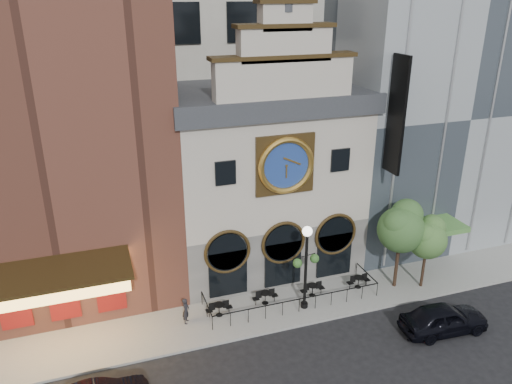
{
  "coord_description": "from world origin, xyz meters",
  "views": [
    {
      "loc": [
        -10.45,
        -21.55,
        17.92
      ],
      "look_at": [
        -1.08,
        6.0,
        6.18
      ],
      "focal_mm": 35.0,
      "sensor_mm": 36.0,
      "label": 1
    }
  ],
  "objects": [
    {
      "name": "car_right",
      "position": [
        7.05,
        -2.9,
        0.85
      ],
      "size": [
        5.11,
        2.32,
        1.7
      ],
      "primitive_type": "imported",
      "rotation": [
        0.0,
        0.0,
        1.51
      ],
      "color": "black",
      "rests_on": "ground"
    },
    {
      "name": "clock_building",
      "position": [
        0.0,
        7.82,
        6.69
      ],
      "size": [
        12.6,
        8.78,
        18.65
      ],
      "color": "#605E5B",
      "rests_on": "ground"
    },
    {
      "name": "sidewalk",
      "position": [
        0.0,
        2.5,
        0.07
      ],
      "size": [
        44.0,
        5.0,
        0.15
      ],
      "primitive_type": "cube",
      "color": "gray",
      "rests_on": "ground"
    },
    {
      "name": "bistro_3",
      "position": [
        4.67,
        2.42,
        0.61
      ],
      "size": [
        1.58,
        0.68,
        0.9
      ],
      "color": "black",
      "rests_on": "sidewalk"
    },
    {
      "name": "tree_right",
      "position": [
        8.67,
        1.29,
        3.7
      ],
      "size": [
        2.51,
        2.42,
        4.84
      ],
      "color": "#382619",
      "rests_on": "sidewalk"
    },
    {
      "name": "ground",
      "position": [
        0.0,
        0.0,
        0.0
      ],
      "size": [
        120.0,
        120.0,
        0.0
      ],
      "primitive_type": "plane",
      "color": "black",
      "rests_on": "ground"
    },
    {
      "name": "theater_building",
      "position": [
        -13.0,
        9.96,
        12.6
      ],
      "size": [
        14.0,
        15.6,
        25.0
      ],
      "color": "brown",
      "rests_on": "ground"
    },
    {
      "name": "cafe_railing",
      "position": [
        0.0,
        2.5,
        0.6
      ],
      "size": [
        10.6,
        2.6,
        0.9
      ],
      "primitive_type": null,
      "color": "black",
      "rests_on": "sidewalk"
    },
    {
      "name": "lamppost",
      "position": [
        0.5,
        1.56,
        3.49
      ],
      "size": [
        1.71,
        0.73,
        5.4
      ],
      "rotation": [
        0.0,
        0.0,
        0.16
      ],
      "color": "black",
      "rests_on": "sidewalk"
    },
    {
      "name": "bistro_0",
      "position": [
        -4.59,
        2.4,
        0.61
      ],
      "size": [
        1.58,
        0.68,
        0.9
      ],
      "color": "black",
      "rests_on": "sidewalk"
    },
    {
      "name": "retail_building",
      "position": [
        12.99,
        9.99,
        10.14
      ],
      "size": [
        14.0,
        14.4,
        20.0
      ],
      "color": "gray",
      "rests_on": "ground"
    },
    {
      "name": "bistro_1",
      "position": [
        -1.61,
        2.68,
        0.61
      ],
      "size": [
        1.58,
        0.68,
        0.9
      ],
      "color": "black",
      "rests_on": "sidewalk"
    },
    {
      "name": "pedestrian",
      "position": [
        -6.55,
        2.36,
        0.95
      ],
      "size": [
        0.59,
        0.69,
        1.6
      ],
      "primitive_type": "imported",
      "rotation": [
        0.0,
        0.0,
        1.13
      ],
      "color": "black",
      "rests_on": "sidewalk"
    },
    {
      "name": "bistro_2",
      "position": [
        1.47,
        2.51,
        0.61
      ],
      "size": [
        1.58,
        0.68,
        0.9
      ],
      "color": "black",
      "rests_on": "sidewalk"
    },
    {
      "name": "tree_left",
      "position": [
        7.06,
        1.89,
        4.43
      ],
      "size": [
        3.03,
        2.92,
        5.84
      ],
      "color": "#382619",
      "rests_on": "sidewalk"
    }
  ]
}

